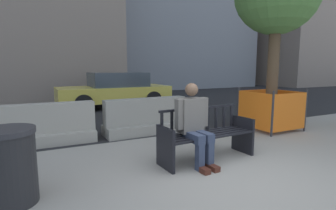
% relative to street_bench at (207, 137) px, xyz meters
% --- Properties ---
extents(ground_plane, '(200.00, 200.00, 0.00)m').
position_rel_street_bench_xyz_m(ground_plane, '(-0.12, -0.96, -0.40)').
color(ground_plane, gray).
extents(street_asphalt, '(120.00, 12.00, 0.01)m').
position_rel_street_bench_xyz_m(street_asphalt, '(-0.12, 7.74, -0.39)').
color(street_asphalt, black).
rests_on(street_asphalt, ground).
extents(street_bench, '(1.72, 0.62, 0.88)m').
position_rel_street_bench_xyz_m(street_bench, '(0.00, 0.00, 0.00)').
color(street_bench, black).
rests_on(street_bench, ground).
extents(seated_person, '(0.59, 0.74, 1.31)m').
position_rel_street_bench_xyz_m(seated_person, '(-0.30, -0.07, 0.29)').
color(seated_person, '#66605B').
rests_on(seated_person, ground).
extents(jersey_barrier_centre, '(2.02, 0.75, 0.84)m').
position_rel_street_bench_xyz_m(jersey_barrier_centre, '(-0.24, 2.15, -0.06)').
color(jersey_barrier_centre, gray).
rests_on(jersey_barrier_centre, ground).
extents(jersey_barrier_left, '(2.01, 0.71, 0.84)m').
position_rel_street_bench_xyz_m(jersey_barrier_left, '(-2.45, 2.22, -0.06)').
color(jersey_barrier_left, '#9E998E').
rests_on(jersey_barrier_left, ground).
extents(construction_fence, '(1.17, 1.17, 1.05)m').
position_rel_street_bench_xyz_m(construction_fence, '(2.74, 1.13, 0.13)').
color(construction_fence, '#2D2D33').
rests_on(construction_fence, ground).
extents(car_taxi_near, '(4.27, 1.95, 1.36)m').
position_rel_street_bench_xyz_m(car_taxi_near, '(0.22, 6.57, 0.29)').
color(car_taxi_near, '#DBC64C').
rests_on(car_taxi_near, ground).
extents(trash_bin, '(0.62, 0.62, 0.89)m').
position_rel_street_bench_xyz_m(trash_bin, '(-2.87, -0.22, 0.05)').
color(trash_bin, '#232326').
rests_on(trash_bin, ground).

